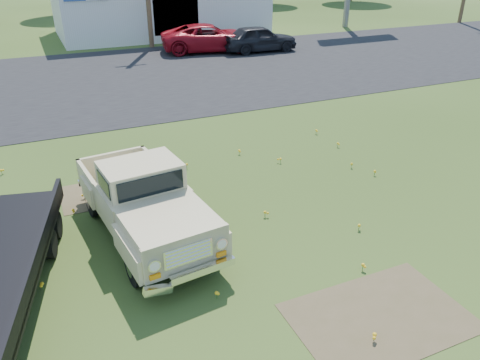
# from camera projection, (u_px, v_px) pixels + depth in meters

# --- Properties ---
(ground) EXTENTS (140.00, 140.00, 0.00)m
(ground) POSITION_uv_depth(u_px,v_px,m) (230.00, 246.00, 9.89)
(ground) COLOR #2D4415
(ground) RESTS_ON ground
(asphalt_lot) EXTENTS (90.00, 14.00, 0.02)m
(asphalt_lot) POSITION_uv_depth(u_px,v_px,m) (107.00, 80.00, 22.13)
(asphalt_lot) COLOR black
(asphalt_lot) RESTS_ON ground
(dirt_patch_a) EXTENTS (3.00, 2.00, 0.01)m
(dirt_patch_a) POSITION_uv_depth(u_px,v_px,m) (379.00, 317.00, 7.99)
(dirt_patch_a) COLOR brown
(dirt_patch_a) RESTS_ON ground
(dirt_patch_b) EXTENTS (2.20, 1.60, 0.01)m
(dirt_patch_b) POSITION_uv_depth(u_px,v_px,m) (106.00, 193.00, 12.02)
(dirt_patch_b) COLOR brown
(dirt_patch_b) RESTS_ON ground
(commercial_building) EXTENTS (14.20, 8.20, 4.15)m
(commercial_building) POSITION_uv_depth(u_px,v_px,m) (159.00, 3.00, 33.17)
(commercial_building) COLOR silver
(commercial_building) RESTS_ON ground
(vintage_pickup_truck) EXTENTS (2.41, 4.99, 1.74)m
(vintage_pickup_truck) POSITION_uv_depth(u_px,v_px,m) (143.00, 200.00, 9.87)
(vintage_pickup_truck) COLOR tan
(vintage_pickup_truck) RESTS_ON ground
(red_pickup) EXTENTS (6.02, 3.55, 1.57)m
(red_pickup) POSITION_uv_depth(u_px,v_px,m) (209.00, 38.00, 27.82)
(red_pickup) COLOR maroon
(red_pickup) RESTS_ON ground
(dark_sedan) EXTENTS (4.54, 1.98, 1.52)m
(dark_sedan) POSITION_uv_depth(u_px,v_px,m) (259.00, 39.00, 27.75)
(dark_sedan) COLOR black
(dark_sedan) RESTS_ON ground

